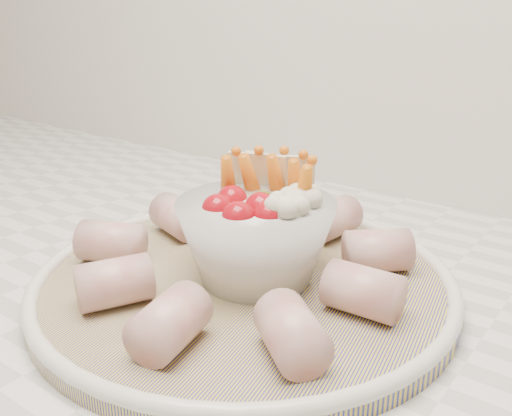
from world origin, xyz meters
The scene contains 3 objects.
serving_platter centered at (-0.01, 1.44, 0.93)m, with size 0.41×0.41×0.02m.
veggie_bowl centered at (0.00, 1.44, 0.97)m, with size 0.13×0.13×0.10m.
cured_meat_rolls centered at (-0.01, 1.44, 0.95)m, with size 0.28×0.29×0.04m.
Camera 1 is at (0.25, 1.10, 1.15)m, focal length 40.00 mm.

